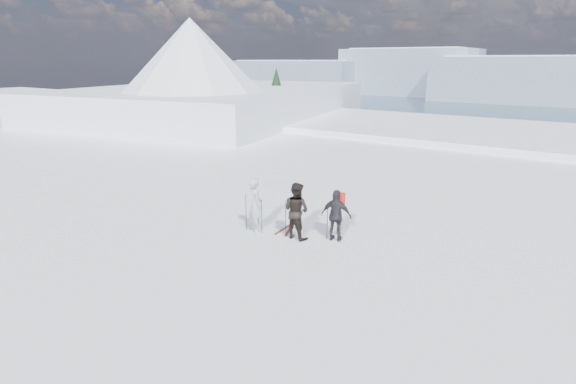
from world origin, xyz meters
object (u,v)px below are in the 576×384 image
skis_loose (289,227)px  skier_dark (296,210)px  skier_grey (256,205)px  skier_pack (336,216)px

skis_loose → skier_dark: bearing=-41.1°
skier_grey → skier_dark: 1.55m
skier_pack → skis_loose: size_ratio=1.04×
skier_pack → skis_loose: 2.16m
skier_pack → skier_dark: bearing=12.6°
skier_grey → skis_loose: size_ratio=1.15×
skier_dark → skier_pack: skier_dark is taller
skier_grey → skier_dark: size_ratio=1.00×
skier_pack → skis_loose: bearing=-14.0°
skier_grey → skier_pack: (2.77, 0.82, -0.10)m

